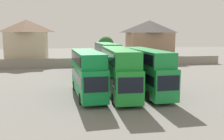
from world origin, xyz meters
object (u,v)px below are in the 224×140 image
at_px(bus_3, 147,69).
at_px(house_terrace_centre, 149,41).
at_px(bus_1, 88,71).
at_px(house_terrace_left, 27,42).
at_px(bus_2, 119,69).
at_px(tree_left_of_lot, 106,45).
at_px(bus_4, 89,63).
at_px(bus_5, 107,57).

height_order(bus_3, house_terrace_centre, house_terrace_centre).
height_order(bus_1, house_terrace_left, house_terrace_left).
distance_m(bus_2, house_terrace_left, 33.21).
bearing_deg(house_terrace_left, bus_2, -65.07).
distance_m(bus_2, tree_left_of_lot, 26.83).
xyz_separation_m(bus_3, house_terrace_left, (-17.28, 29.83, 2.12)).
bearing_deg(bus_2, house_terrace_left, -153.04).
bearing_deg(house_terrace_centre, bus_1, -119.04).
distance_m(house_terrace_centre, tree_left_of_lot, 12.50).
bearing_deg(bus_3, bus_4, -160.67).
distance_m(bus_3, bus_4, 15.19).
xyz_separation_m(house_terrace_left, house_terrace_centre, (28.12, 1.66, 0.09)).
bearing_deg(bus_5, bus_4, -91.46).
bearing_deg(bus_5, bus_2, -5.54).
bearing_deg(bus_3, bus_2, -87.36).
distance_m(bus_1, bus_4, 14.57).
height_order(bus_3, house_terrace_left, house_terrace_left).
xyz_separation_m(house_terrace_left, tree_left_of_lot, (16.71, -3.41, -0.56)).
height_order(bus_3, bus_5, bus_5).
xyz_separation_m(house_terrace_centre, tree_left_of_lot, (-11.41, -5.06, -0.65)).
distance_m(bus_3, bus_5, 14.39).
relative_size(bus_4, house_terrace_centre, 1.04).
bearing_deg(house_terrace_centre, bus_3, -108.99).
height_order(bus_5, house_terrace_left, house_terrace_left).
xyz_separation_m(bus_2, house_terrace_centre, (14.14, 31.72, 2.13)).
bearing_deg(tree_left_of_lot, bus_4, -111.25).
bearing_deg(bus_1, bus_2, 87.20).
height_order(bus_1, bus_3, bus_3).
relative_size(bus_2, house_terrace_left, 1.25).
distance_m(bus_2, house_terrace_centre, 34.79).
bearing_deg(tree_left_of_lot, bus_2, -95.86).
xyz_separation_m(bus_2, bus_4, (-2.02, 14.42, -0.98)).
bearing_deg(bus_5, tree_left_of_lot, 170.16).
height_order(bus_1, tree_left_of_lot, tree_left_of_lot).
distance_m(bus_1, house_terrace_left, 31.95).
relative_size(bus_1, bus_2, 0.86).
height_order(bus_3, tree_left_of_lot, tree_left_of_lot).
distance_m(bus_3, house_terrace_centre, 33.38).
height_order(bus_5, tree_left_of_lot, tree_left_of_lot).
relative_size(bus_1, bus_3, 0.88).
bearing_deg(bus_3, house_terrace_left, -151.17).
bearing_deg(bus_3, tree_left_of_lot, 179.99).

